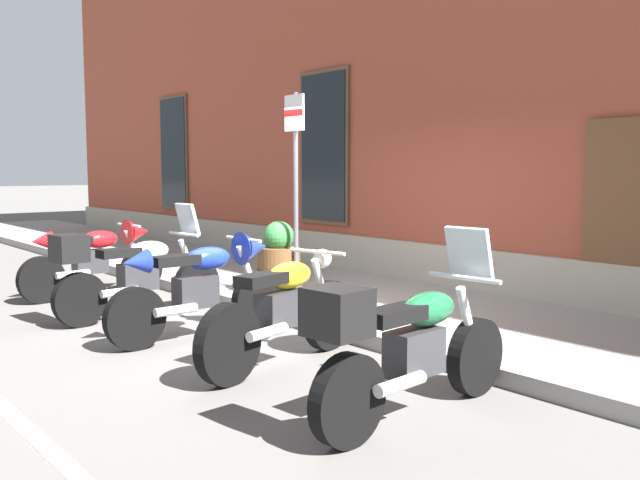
% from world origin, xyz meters
% --- Properties ---
extents(ground_plane, '(140.00, 140.00, 0.00)m').
position_xyz_m(ground_plane, '(0.00, 0.00, 0.00)').
color(ground_plane, '#565451').
extents(sidewalk, '(32.02, 2.84, 0.15)m').
position_xyz_m(sidewalk, '(0.00, 1.42, 0.08)').
color(sidewalk, gray).
rests_on(sidewalk, ground_plane).
extents(motorcycle_red_sport, '(0.62, 2.06, 1.03)m').
position_xyz_m(motorcycle_red_sport, '(-3.03, -0.87, 0.56)').
color(motorcycle_red_sport, black).
rests_on(motorcycle_red_sport, ground_plane).
extents(motorcycle_silver_touring, '(0.62, 2.15, 1.33)m').
position_xyz_m(motorcycle_silver_touring, '(-1.36, -1.15, 0.55)').
color(motorcycle_silver_touring, black).
rests_on(motorcycle_silver_touring, ground_plane).
extents(motorcycle_blue_sport, '(0.62, 2.07, 1.08)m').
position_xyz_m(motorcycle_blue_sport, '(-0.02, -0.93, 0.58)').
color(motorcycle_blue_sport, black).
rests_on(motorcycle_blue_sport, ground_plane).
extents(motorcycle_yellow_naked, '(0.74, 2.03, 0.99)m').
position_xyz_m(motorcycle_yellow_naked, '(1.34, -0.95, 0.49)').
color(motorcycle_yellow_naked, black).
rests_on(motorcycle_yellow_naked, ground_plane).
extents(motorcycle_green_touring, '(0.63, 2.05, 1.32)m').
position_xyz_m(motorcycle_green_touring, '(3.01, -1.13, 0.55)').
color(motorcycle_green_touring, black).
rests_on(motorcycle_green_touring, ground_plane).
extents(parking_sign, '(0.36, 0.07, 2.53)m').
position_xyz_m(parking_sign, '(-0.62, 0.69, 1.78)').
color(parking_sign, '#4C4C51').
rests_on(parking_sign, sidewalk).
extents(barrel_planter, '(0.58, 0.58, 0.93)m').
position_xyz_m(barrel_planter, '(-0.94, 0.67, 0.56)').
color(barrel_planter, brown).
rests_on(barrel_planter, sidewalk).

